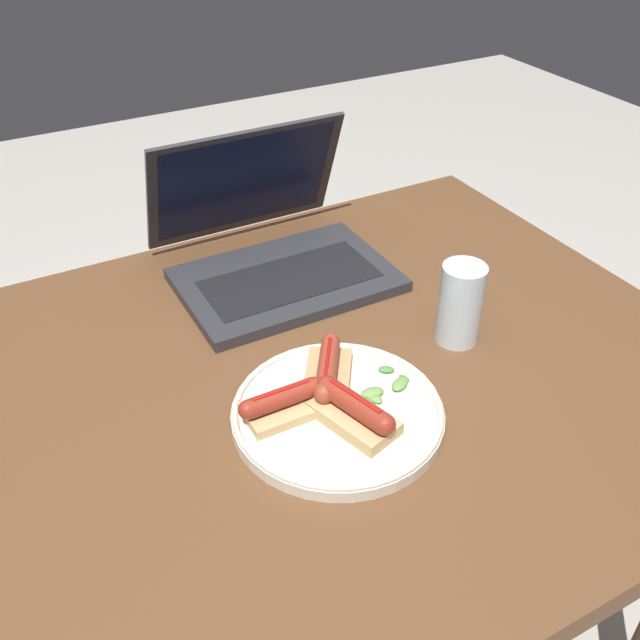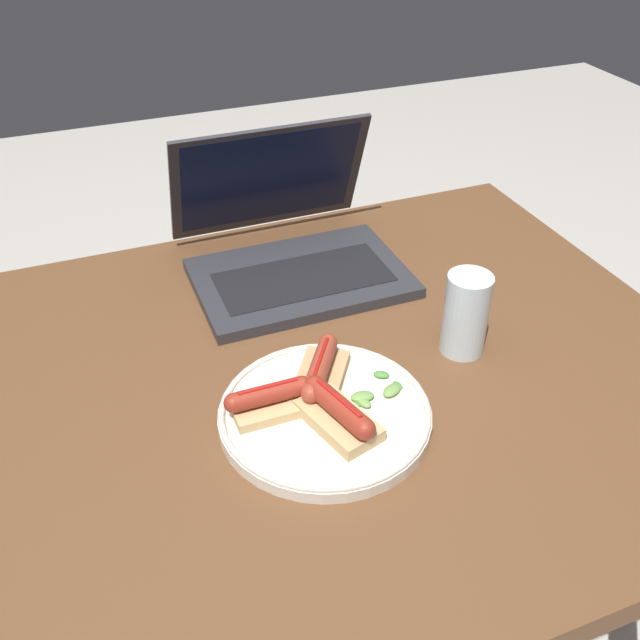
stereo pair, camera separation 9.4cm
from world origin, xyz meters
TOP-DOWN VIEW (x-y plane):
  - desk at (0.00, 0.00)m, footprint 1.11×0.85m
  - laptop at (0.08, 0.26)m, footprint 0.33×0.30m
  - plate at (0.00, -0.09)m, footprint 0.26×0.26m
  - sausage_toast_left at (0.01, -0.12)m, footprint 0.08×0.12m
  - sausage_toast_middle at (0.01, -0.04)m, footprint 0.11×0.12m
  - sausage_toast_right at (-0.06, -0.06)m, footprint 0.11×0.06m
  - salad_pile at (0.07, -0.08)m, footprint 0.07×0.06m
  - drinking_glass at (0.23, -0.02)m, footprint 0.06×0.06m

SIDE VIEW (x-z plane):
  - desk at x=0.00m, z-range 0.27..0.98m
  - plate at x=0.00m, z-range 0.71..0.73m
  - salad_pile at x=0.07m, z-range 0.72..0.73m
  - sausage_toast_right at x=-0.06m, z-range 0.72..0.76m
  - sausage_toast_middle at x=0.01m, z-range 0.72..0.76m
  - sausage_toast_left at x=0.01m, z-range 0.72..0.77m
  - laptop at x=0.08m, z-range 0.64..0.86m
  - drinking_glass at x=0.23m, z-range 0.71..0.83m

